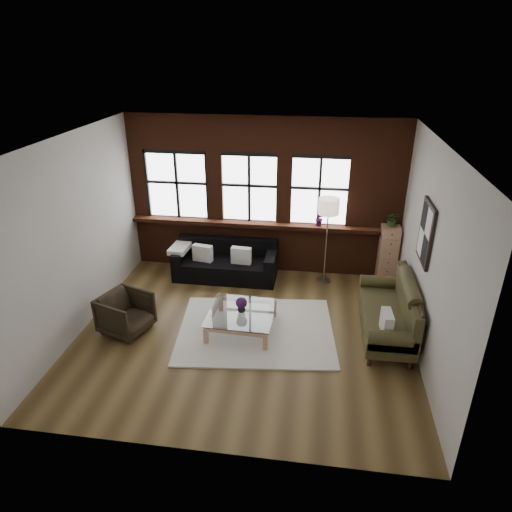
# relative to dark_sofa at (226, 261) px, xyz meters

# --- Properties ---
(floor) EXTENTS (5.50, 5.50, 0.00)m
(floor) POSITION_rel_dark_sofa_xyz_m (0.72, -1.90, -0.38)
(floor) COLOR #4E391C
(floor) RESTS_ON ground
(ceiling) EXTENTS (5.50, 5.50, 0.00)m
(ceiling) POSITION_rel_dark_sofa_xyz_m (0.72, -1.90, 2.82)
(ceiling) COLOR white
(ceiling) RESTS_ON ground
(wall_back) EXTENTS (5.50, 0.00, 5.50)m
(wall_back) POSITION_rel_dark_sofa_xyz_m (0.72, 0.60, 1.22)
(wall_back) COLOR #BBB6AE
(wall_back) RESTS_ON ground
(wall_front) EXTENTS (5.50, 0.00, 5.50)m
(wall_front) POSITION_rel_dark_sofa_xyz_m (0.72, -4.40, 1.22)
(wall_front) COLOR #BBB6AE
(wall_front) RESTS_ON ground
(wall_left) EXTENTS (0.00, 5.00, 5.00)m
(wall_left) POSITION_rel_dark_sofa_xyz_m (-2.03, -1.90, 1.22)
(wall_left) COLOR #BBB6AE
(wall_left) RESTS_ON ground
(wall_right) EXTENTS (0.00, 5.00, 5.00)m
(wall_right) POSITION_rel_dark_sofa_xyz_m (3.47, -1.90, 1.22)
(wall_right) COLOR #BBB6AE
(wall_right) RESTS_ON ground
(brick_backwall) EXTENTS (5.50, 0.12, 3.20)m
(brick_backwall) POSITION_rel_dark_sofa_xyz_m (0.72, 0.54, 1.22)
(brick_backwall) COLOR #4B2011
(brick_backwall) RESTS_ON floor
(sill_ledge) EXTENTS (5.50, 0.30, 0.08)m
(sill_ledge) POSITION_rel_dark_sofa_xyz_m (0.72, 0.45, 0.66)
(sill_ledge) COLOR #4B2011
(sill_ledge) RESTS_ON brick_backwall
(window_left) EXTENTS (1.38, 0.10, 1.50)m
(window_left) POSITION_rel_dark_sofa_xyz_m (-1.08, 0.55, 1.37)
(window_left) COLOR black
(window_left) RESTS_ON brick_backwall
(window_mid) EXTENTS (1.38, 0.10, 1.50)m
(window_mid) POSITION_rel_dark_sofa_xyz_m (0.42, 0.55, 1.37)
(window_mid) COLOR black
(window_mid) RESTS_ON brick_backwall
(window_right) EXTENTS (1.38, 0.10, 1.50)m
(window_right) POSITION_rel_dark_sofa_xyz_m (1.82, 0.55, 1.37)
(window_right) COLOR black
(window_right) RESTS_ON brick_backwall
(wall_poster) EXTENTS (0.05, 0.74, 0.94)m
(wall_poster) POSITION_rel_dark_sofa_xyz_m (3.44, -1.60, 1.47)
(wall_poster) COLOR black
(wall_poster) RESTS_ON wall_right
(shag_rug) EXTENTS (2.78, 2.29, 0.03)m
(shag_rug) POSITION_rel_dark_sofa_xyz_m (0.90, -1.83, -0.36)
(shag_rug) COLOR silver
(shag_rug) RESTS_ON floor
(dark_sofa) EXTENTS (2.07, 0.84, 0.75)m
(dark_sofa) POSITION_rel_dark_sofa_xyz_m (0.00, 0.00, 0.00)
(dark_sofa) COLOR black
(dark_sofa) RESTS_ON floor
(pillow_a) EXTENTS (0.42, 0.21, 0.34)m
(pillow_a) POSITION_rel_dark_sofa_xyz_m (-0.44, -0.10, 0.19)
(pillow_a) COLOR silver
(pillow_a) RESTS_ON dark_sofa
(pillow_b) EXTENTS (0.41, 0.17, 0.34)m
(pillow_b) POSITION_rel_dark_sofa_xyz_m (0.35, -0.10, 0.19)
(pillow_b) COLOR silver
(pillow_b) RESTS_ON dark_sofa
(vintage_settee) EXTENTS (0.86, 1.94, 1.04)m
(vintage_settee) POSITION_rel_dark_sofa_xyz_m (3.02, -1.63, 0.14)
(vintage_settee) COLOR #3A341B
(vintage_settee) RESTS_ON floor
(pillow_settee) EXTENTS (0.16, 0.39, 0.34)m
(pillow_settee) POSITION_rel_dark_sofa_xyz_m (2.94, -2.23, 0.25)
(pillow_settee) COLOR silver
(pillow_settee) RESTS_ON vintage_settee
(armchair) EXTENTS (0.95, 0.93, 0.68)m
(armchair) POSITION_rel_dark_sofa_xyz_m (-1.26, -2.13, -0.04)
(armchair) COLOR black
(armchair) RESTS_ON floor
(coffee_table) EXTENTS (1.13, 1.13, 0.37)m
(coffee_table) POSITION_rel_dark_sofa_xyz_m (0.65, -1.84, -0.20)
(coffee_table) COLOR tan
(coffee_table) RESTS_ON shag_rug
(vase) EXTENTS (0.17, 0.17, 0.14)m
(vase) POSITION_rel_dark_sofa_xyz_m (0.65, -1.84, 0.05)
(vase) COLOR #B2B2B2
(vase) RESTS_ON coffee_table
(flowers) EXTENTS (0.19, 0.19, 0.19)m
(flowers) POSITION_rel_dark_sofa_xyz_m (0.65, -1.84, 0.16)
(flowers) COLOR #401948
(flowers) RESTS_ON vase
(drawer_chest) EXTENTS (0.37, 0.37, 1.19)m
(drawer_chest) POSITION_rel_dark_sofa_xyz_m (3.25, 0.34, 0.22)
(drawer_chest) COLOR tan
(drawer_chest) RESTS_ON floor
(potted_plant_top) EXTENTS (0.30, 0.27, 0.30)m
(potted_plant_top) POSITION_rel_dark_sofa_xyz_m (3.25, 0.34, 0.96)
(potted_plant_top) COLOR #2D5923
(potted_plant_top) RESTS_ON drawer_chest
(floor_lamp) EXTENTS (0.40, 0.40, 1.91)m
(floor_lamp) POSITION_rel_dark_sofa_xyz_m (2.01, 0.10, 0.58)
(floor_lamp) COLOR #A5A5A8
(floor_lamp) RESTS_ON floor
(sill_plant) EXTENTS (0.22, 0.19, 0.33)m
(sill_plant) POSITION_rel_dark_sofa_xyz_m (1.86, 0.42, 0.87)
(sill_plant) COLOR #401948
(sill_plant) RESTS_ON sill_ledge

